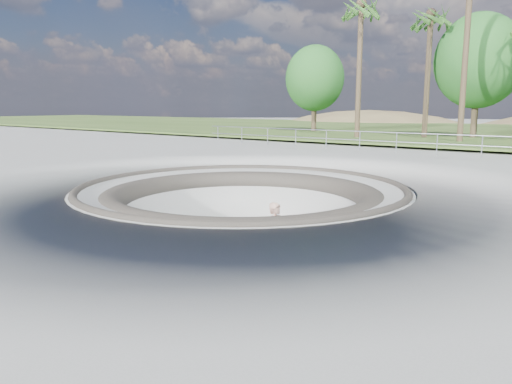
{
  "coord_description": "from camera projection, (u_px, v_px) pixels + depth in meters",
  "views": [
    {
      "loc": [
        9.84,
        -11.81,
        2.54
      ],
      "look_at": [
        0.54,
        0.01,
        -0.1
      ],
      "focal_mm": 35.0,
      "sensor_mm": 36.0,
      "label": 1
    }
  ],
  "objects": [
    {
      "name": "palm_a",
      "position": [
        361.0,
        12.0,
        33.69
      ],
      "size": [
        2.6,
        2.6,
        9.88
      ],
      "color": "brown",
      "rests_on": "ground"
    },
    {
      "name": "skater",
      "position": [
        276.0,
        236.0,
        13.28
      ],
      "size": [
        0.54,
        0.72,
        1.81
      ],
      "primitive_type": "imported",
      "rotation": [
        0.0,
        0.0,
        1.4
      ],
      "color": "#E2AB92",
      "rests_on": "skateboard"
    },
    {
      "name": "palm_b",
      "position": [
        431.0,
        21.0,
        33.71
      ],
      "size": [
        2.6,
        2.6,
        9.24
      ],
      "color": "brown",
      "rests_on": "ground"
    },
    {
      "name": "ground",
      "position": [
        242.0,
        187.0,
        15.57
      ],
      "size": [
        180.0,
        180.0,
        0.0
      ],
      "primitive_type": "plane",
      "color": "#AAAAA5",
      "rests_on": "ground"
    },
    {
      "name": "grass_strip",
      "position": [
        501.0,
        133.0,
        41.86
      ],
      "size": [
        180.0,
        36.0,
        0.12
      ],
      "color": "#355020",
      "rests_on": "ground"
    },
    {
      "name": "skateboard",
      "position": [
        276.0,
        269.0,
        13.44
      ],
      "size": [
        0.75,
        0.48,
        0.08
      ],
      "color": "olive",
      "rests_on": "ground"
    },
    {
      "name": "safety_railing",
      "position": [
        396.0,
        142.0,
        24.75
      ],
      "size": [
        25.0,
        0.06,
        1.03
      ],
      "color": "#969A9F",
      "rests_on": "ground"
    },
    {
      "name": "bushy_tree_left",
      "position": [
        315.0,
        78.0,
        42.73
      ],
      "size": [
        5.14,
        4.67,
        7.41
      ],
      "color": "brown",
      "rests_on": "ground"
    },
    {
      "name": "bushy_tree_mid",
      "position": [
        479.0,
        61.0,
        34.19
      ],
      "size": [
        5.94,
        5.4,
        8.57
      ],
      "color": "brown",
      "rests_on": "ground"
    },
    {
      "name": "skate_bowl",
      "position": [
        242.0,
        244.0,
        15.89
      ],
      "size": [
        14.0,
        14.0,
        4.1
      ],
      "color": "#AAAAA5",
      "rests_on": "ground"
    }
  ]
}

